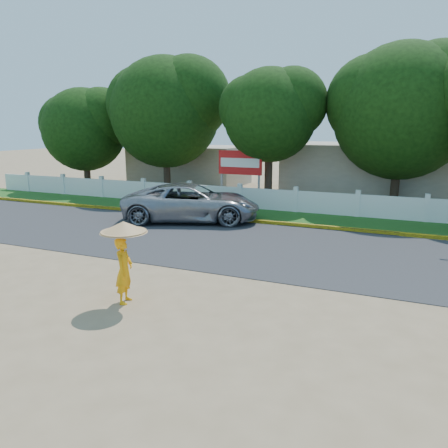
% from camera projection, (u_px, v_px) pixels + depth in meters
% --- Properties ---
extents(ground, '(120.00, 120.00, 0.00)m').
position_uv_depth(ground, '(196.00, 285.00, 12.01)').
color(ground, '#9E8460').
rests_on(ground, ground).
extents(road, '(60.00, 7.00, 0.02)m').
position_uv_depth(road, '(251.00, 244.00, 16.05)').
color(road, '#38383A').
rests_on(road, ground).
extents(grass_verge, '(60.00, 3.50, 0.03)m').
position_uv_depth(grass_verge, '(288.00, 217.00, 20.76)').
color(grass_verge, '#2D601E').
rests_on(grass_verge, ground).
extents(curb, '(40.00, 0.18, 0.16)m').
position_uv_depth(curb, '(278.00, 223.00, 19.22)').
color(curb, yellow).
rests_on(curb, ground).
extents(fence, '(40.00, 0.10, 1.10)m').
position_uv_depth(fence, '(296.00, 201.00, 21.94)').
color(fence, silver).
rests_on(fence, ground).
extents(building_near, '(10.00, 6.00, 3.20)m').
position_uv_depth(building_near, '(372.00, 170.00, 26.66)').
color(building_near, '#B7AD99').
rests_on(building_near, ground).
extents(building_far, '(8.00, 5.00, 2.80)m').
position_uv_depth(building_far, '(190.00, 165.00, 32.58)').
color(building_far, '#B7AD99').
rests_on(building_far, ground).
extents(vehicle, '(6.76, 4.80, 1.71)m').
position_uv_depth(vehicle, '(192.00, 202.00, 19.89)').
color(vehicle, '#919298').
rests_on(vehicle, ground).
extents(monk_with_parasol, '(1.13, 1.13, 2.06)m').
position_uv_depth(monk_with_parasol, '(124.00, 250.00, 10.53)').
color(monk_with_parasol, '#FFA30D').
rests_on(monk_with_parasol, ground).
extents(billboard, '(2.50, 0.13, 2.95)m').
position_uv_depth(billboard, '(240.00, 166.00, 23.89)').
color(billboard, gray).
rests_on(billboard, ground).
extents(tree_row, '(41.03, 7.96, 9.39)m').
position_uv_depth(tree_row, '(374.00, 110.00, 22.29)').
color(tree_row, '#473828').
rests_on(tree_row, ground).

